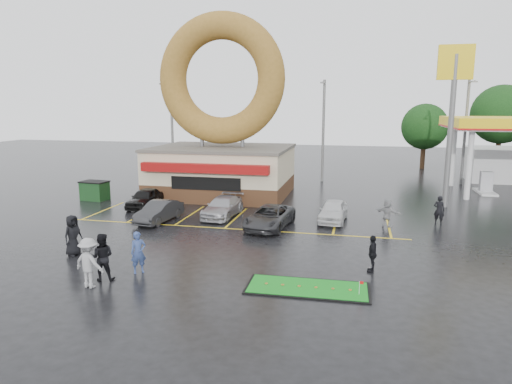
% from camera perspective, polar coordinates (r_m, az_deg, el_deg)
% --- Properties ---
extents(ground, '(120.00, 120.00, 0.00)m').
position_cam_1_polar(ground, '(22.55, -6.44, -6.76)').
color(ground, black).
rests_on(ground, ground).
extents(donut_shop, '(10.20, 8.70, 13.50)m').
position_cam_1_polar(donut_shop, '(34.85, -4.29, 6.94)').
color(donut_shop, '#472B19').
rests_on(donut_shop, ground).
extents(shell_sign, '(2.20, 0.36, 10.60)m').
position_cam_1_polar(shell_sign, '(32.82, 23.42, 10.96)').
color(shell_sign, slate).
rests_on(shell_sign, ground).
extents(streetlight_left, '(0.40, 2.21, 9.00)m').
position_cam_1_polar(streetlight_left, '(43.76, -10.49, 7.97)').
color(streetlight_left, slate).
rests_on(streetlight_left, ground).
extents(streetlight_mid, '(0.40, 2.21, 9.00)m').
position_cam_1_polar(streetlight_mid, '(41.38, 8.40, 7.89)').
color(streetlight_mid, slate).
rests_on(streetlight_mid, ground).
extents(streetlight_right, '(0.40, 2.21, 9.00)m').
position_cam_1_polar(streetlight_right, '(43.17, 24.72, 7.14)').
color(streetlight_right, slate).
rests_on(streetlight_right, ground).
extents(tree_far_c, '(6.30, 6.30, 9.00)m').
position_cam_1_polar(tree_far_c, '(56.29, 28.34, 8.53)').
color(tree_far_c, '#332114').
rests_on(tree_far_c, ground).
extents(tree_far_d, '(4.90, 4.90, 7.00)m').
position_cam_1_polar(tree_far_d, '(52.79, 20.34, 7.66)').
color(tree_far_d, '#332114').
rests_on(tree_far_d, ground).
extents(car_black, '(1.67, 3.83, 1.29)m').
position_cam_1_polar(car_black, '(31.57, -13.69, -0.74)').
color(car_black, black).
rests_on(car_black, ground).
extents(car_dgrey, '(1.80, 3.86, 1.23)m').
position_cam_1_polar(car_dgrey, '(27.49, -12.02, -2.41)').
color(car_dgrey, '#28292B').
rests_on(car_dgrey, ground).
extents(car_silver, '(1.96, 4.28, 1.21)m').
position_cam_1_polar(car_silver, '(28.23, -4.18, -1.87)').
color(car_silver, '#99999E').
rests_on(car_silver, ground).
extents(car_grey, '(2.59, 4.64, 1.23)m').
position_cam_1_polar(car_grey, '(25.63, 1.69, -3.13)').
color(car_grey, '#2F2F32').
rests_on(car_grey, ground).
extents(car_white, '(1.77, 3.81, 1.26)m').
position_cam_1_polar(car_white, '(27.38, 9.62, -2.34)').
color(car_white, silver).
rests_on(car_white, ground).
extents(person_blue, '(0.75, 0.72, 1.73)m').
position_cam_1_polar(person_blue, '(19.36, -14.49, -7.33)').
color(person_blue, navy).
rests_on(person_blue, ground).
extents(person_blackjkt, '(1.09, 0.96, 1.89)m').
position_cam_1_polar(person_blackjkt, '(18.95, -18.69, -7.70)').
color(person_blackjkt, black).
rests_on(person_blackjkt, ground).
extents(person_hoodie, '(1.35, 0.93, 1.92)m').
position_cam_1_polar(person_hoodie, '(18.39, -20.15, -8.31)').
color(person_hoodie, '#949497').
rests_on(person_hoodie, ground).
extents(person_bystander, '(0.86, 1.07, 1.89)m').
position_cam_1_polar(person_bystander, '(22.45, -21.92, -5.05)').
color(person_bystander, black).
rests_on(person_bystander, ground).
extents(person_cameraman, '(0.46, 0.94, 1.55)m').
position_cam_1_polar(person_cameraman, '(19.50, 14.35, -7.46)').
color(person_cameraman, black).
rests_on(person_cameraman, ground).
extents(person_walker_near, '(1.51, 1.12, 1.58)m').
position_cam_1_polar(person_walker_near, '(26.78, 16.09, -2.56)').
color(person_walker_near, gray).
rests_on(person_walker_near, ground).
extents(person_walker_far, '(0.72, 0.60, 1.69)m').
position_cam_1_polar(person_walker_far, '(28.28, 21.92, -2.12)').
color(person_walker_far, black).
rests_on(person_walker_far, ground).
extents(dumpster, '(1.94, 1.42, 1.30)m').
position_cam_1_polar(dumpster, '(35.15, -19.51, 0.11)').
color(dumpster, '#19431D').
rests_on(dumpster, ground).
extents(putting_green, '(4.64, 2.09, 0.57)m').
position_cam_1_polar(putting_green, '(17.56, 6.45, -11.83)').
color(putting_green, black).
rests_on(putting_green, ground).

